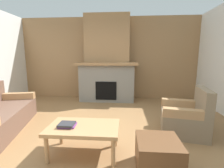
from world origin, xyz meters
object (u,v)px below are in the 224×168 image
armchair (186,118)px  coffee_table (84,129)px  ottoman (158,155)px  fireplace (107,64)px

armchair → coffee_table: size_ratio=0.89×
coffee_table → ottoman: (0.99, -0.26, -0.18)m
coffee_table → armchair: bearing=24.7°
armchair → coffee_table: armchair is taller
armchair → ottoman: bearing=-124.4°
fireplace → armchair: (1.69, -2.24, -0.87)m
armchair → fireplace: bearing=127.0°
ottoman → armchair: bearing=55.6°
fireplace → coffee_table: size_ratio=2.70×
ottoman → fireplace: bearing=106.5°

